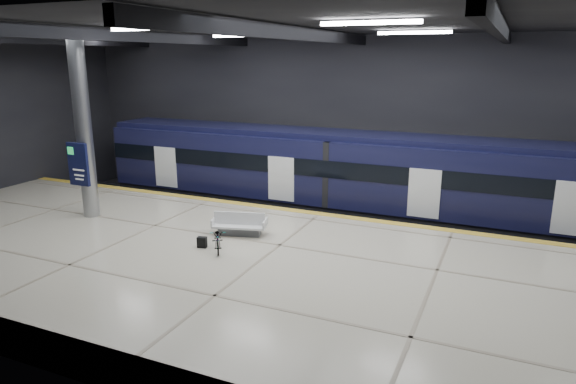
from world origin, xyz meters
The scene contains 10 objects.
ground centered at (0.00, 0.00, 0.00)m, with size 30.00×30.00×0.00m, color black.
room_shell centered at (0.00, 0.00, 5.72)m, with size 30.10×16.10×8.05m.
platform centered at (0.00, -2.50, 0.55)m, with size 30.00×11.00×1.10m, color beige.
safety_strip centered at (0.00, 2.75, 1.11)m, with size 30.00×0.40×0.01m, color gold.
rails centered at (0.00, 5.50, 0.08)m, with size 30.00×1.52×0.16m.
train centered at (2.52, 5.50, 2.06)m, with size 29.40×2.84×3.79m.
bench centered at (-1.68, -0.65, 1.39)m, with size 1.98×1.23×0.81m.
bicycle centered at (-1.60, -2.20, 1.47)m, with size 0.49×1.40×0.74m, color #99999E.
pannier_bag centered at (-2.20, -2.20, 1.28)m, with size 0.30×0.18×0.35m, color black.
info_column centered at (-8.00, -1.03, 4.46)m, with size 0.90×0.78×6.90m.
Camera 1 is at (6.60, -15.28, 7.05)m, focal length 32.00 mm.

